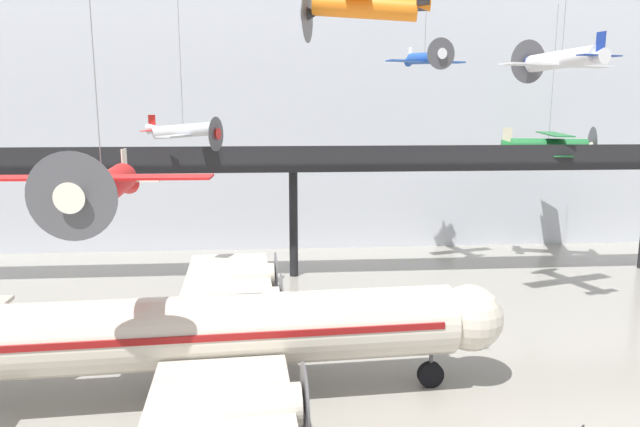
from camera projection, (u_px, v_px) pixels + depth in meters
hangar_back_wall at (289, 111)px, 55.45m from camera, size 140.00×3.00×26.77m
mezzanine_walkway at (293, 166)px, 44.67m from camera, size 110.00×3.20×10.88m
airliner_silver_main at (203, 333)px, 26.28m from camera, size 29.61×33.61×9.90m
suspended_plane_red_highwing at (103, 189)px, 23.97m from camera, size 9.28×7.58×13.22m
suspended_plane_white_twin at (562, 60)px, 35.60m from camera, size 8.13×6.85×7.10m
suspended_plane_blue_trainer at (425, 59)px, 45.00m from camera, size 6.64×5.55×5.89m
suspended_plane_silver_racer at (184, 131)px, 39.33m from camera, size 5.60×6.57×11.42m
suspended_plane_orange_highwing at (365, 6)px, 23.53m from camera, size 5.51×6.61×6.03m
suspended_plane_green_biplane at (549, 145)px, 48.80m from camera, size 7.94×9.44×13.30m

